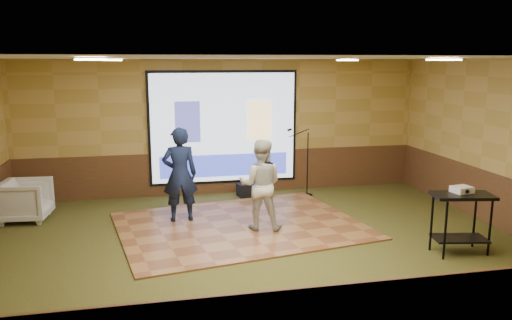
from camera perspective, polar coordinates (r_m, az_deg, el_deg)
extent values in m
plane|color=#2E3819|center=(8.19, -0.08, -9.88)|extent=(9.00, 9.00, 0.00)
cube|color=tan|center=(11.19, -3.75, 3.75)|extent=(9.00, 0.04, 3.00)
cube|color=tan|center=(4.52, 9.09, -7.65)|extent=(9.00, 0.04, 3.00)
cube|color=tan|center=(9.74, 26.83, 1.44)|extent=(0.04, 7.00, 3.00)
cube|color=beige|center=(7.64, -0.09, 11.60)|extent=(9.00, 7.00, 0.04)
cube|color=#4A2E18|center=(11.35, -3.67, -1.40)|extent=(9.00, 0.04, 0.95)
cube|color=#4A2E18|center=(9.93, 26.22, -4.40)|extent=(0.04, 7.00, 0.95)
cube|color=black|center=(11.14, -3.71, 3.72)|extent=(3.32, 0.03, 2.52)
cube|color=#C7DAFD|center=(11.11, -3.69, 3.70)|extent=(3.20, 0.02, 2.40)
cube|color=#3D4087|center=(10.99, -7.83, 4.33)|extent=(0.55, 0.01, 0.90)
cube|color=#FFD693|center=(11.22, 0.38, 4.57)|extent=(0.55, 0.01, 0.90)
cube|color=#3542C6|center=(11.24, -3.62, -0.61)|extent=(2.88, 0.01, 0.50)
cube|color=#FFE5BF|center=(9.31, -16.10, 10.92)|extent=(0.32, 0.32, 0.02)
cube|color=#FFE5BF|center=(10.01, 10.39, 11.16)|extent=(0.32, 0.32, 0.02)
cube|color=#FFE5BF|center=(6.02, -18.31, 10.86)|extent=(0.32, 0.32, 0.02)
cube|color=#FFE5BF|center=(7.06, 20.66, 10.68)|extent=(0.32, 0.32, 0.02)
cube|color=#905F35|center=(9.15, -1.79, -7.49)|extent=(4.75, 3.93, 0.03)
imported|color=#121B3A|center=(9.27, -8.70, -1.64)|extent=(0.66, 0.44, 1.75)
imported|color=beige|center=(8.74, 0.53, -2.82)|extent=(0.92, 0.81, 1.60)
cylinder|color=black|center=(8.07, 20.82, -7.58)|extent=(0.04, 0.04, 0.90)
cylinder|color=black|center=(8.49, 25.19, -6.99)|extent=(0.04, 0.04, 0.90)
cylinder|color=black|center=(8.37, 19.42, -6.80)|extent=(0.04, 0.04, 0.90)
cylinder|color=black|center=(8.78, 23.70, -6.28)|extent=(0.04, 0.04, 0.90)
cube|color=black|center=(8.29, 22.57, -3.78)|extent=(0.90, 0.48, 0.05)
cube|color=black|center=(8.49, 22.22, -8.28)|extent=(0.81, 0.43, 0.03)
cube|color=white|center=(8.36, 22.48, -3.13)|extent=(0.33, 0.29, 0.10)
cylinder|color=black|center=(11.27, 5.83, -3.96)|extent=(0.25, 0.25, 0.02)
cylinder|color=black|center=(11.11, 5.91, -0.49)|extent=(0.02, 0.02, 1.41)
cylinder|color=black|center=(10.93, 4.94, 3.10)|extent=(0.45, 0.02, 0.18)
cylinder|color=black|center=(10.86, 3.85, 3.47)|extent=(0.11, 0.05, 0.08)
imported|color=gray|center=(10.32, -24.82, -4.21)|extent=(0.92, 0.90, 0.78)
cube|color=black|center=(11.10, -0.89, -3.41)|extent=(0.52, 0.39, 0.29)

